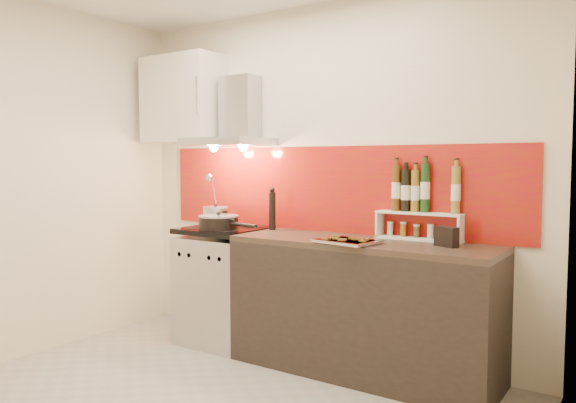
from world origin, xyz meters
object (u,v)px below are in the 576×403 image
Objects in this scene: pepper_mill at (272,209)px; baking_tray at (347,241)px; range_stove at (225,286)px; stock_pot at (216,216)px; counter at (362,307)px; saute_pan at (219,222)px.

baking_tray is at bearing -21.55° from pepper_mill.
stock_pot reaches higher than range_stove.
stock_pot is at bearing 176.63° from counter.
pepper_mill is (-0.85, 0.15, 0.61)m from counter.
range_stove is at bearing 171.91° from baking_tray.
pepper_mill is 0.77× the size of baking_tray.
stock_pot reaches higher than counter.
stock_pot is 0.48× the size of baking_tray.
baking_tray is (1.17, -0.17, 0.47)m from range_stove.
stock_pot is at bearing 136.26° from saute_pan.
saute_pan is at bearing -137.95° from pepper_mill.
baking_tray reaches higher than range_stove.
baking_tray reaches higher than counter.
counter is at bearing 5.92° from saute_pan.
saute_pan is at bearing -174.08° from counter.
range_stove is at bearing 112.09° from saute_pan.
saute_pan is 1.78× the size of pepper_mill.
range_stove is 0.54m from saute_pan.
counter is 4.23× the size of baking_tray.
baking_tray is at bearing -98.35° from counter.
baking_tray is (1.34, -0.25, -0.07)m from stock_pot.
range_stove is 1.56× the size of saute_pan.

